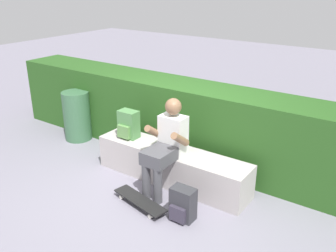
{
  "coord_description": "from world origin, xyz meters",
  "views": [
    {
      "loc": [
        2.53,
        -3.31,
        2.62
      ],
      "look_at": [
        0.01,
        0.29,
        0.84
      ],
      "focal_mm": 39.71,
      "sensor_mm": 36.0,
      "label": 1
    }
  ],
  "objects_px": {
    "backpack_on_ground": "(183,204)",
    "backpack_on_bench": "(128,125)",
    "trash_bin": "(77,116)",
    "skateboard_near_person": "(140,201)",
    "bench_main": "(172,165)",
    "person_skater": "(167,143)"
  },
  "relations": [
    {
      "from": "backpack_on_ground",
      "to": "trash_bin",
      "type": "xyz_separation_m",
      "value": [
        -2.73,
        0.9,
        0.23
      ]
    },
    {
      "from": "person_skater",
      "to": "backpack_on_bench",
      "type": "relative_size",
      "value": 3.05
    },
    {
      "from": "backpack_on_ground",
      "to": "backpack_on_bench",
      "type": "bearing_deg",
      "value": 154.64
    },
    {
      "from": "person_skater",
      "to": "backpack_on_bench",
      "type": "xyz_separation_m",
      "value": [
        -0.81,
        0.21,
        -0.0
      ]
    },
    {
      "from": "bench_main",
      "to": "backpack_on_bench",
      "type": "height_order",
      "value": "backpack_on_bench"
    },
    {
      "from": "skateboard_near_person",
      "to": "backpack_on_bench",
      "type": "distance_m",
      "value": 1.21
    },
    {
      "from": "person_skater",
      "to": "bench_main",
      "type": "bearing_deg",
      "value": 108.38
    },
    {
      "from": "bench_main",
      "to": "backpack_on_ground",
      "type": "xyz_separation_m",
      "value": [
        0.6,
        -0.64,
        -0.04
      ]
    },
    {
      "from": "skateboard_near_person",
      "to": "trash_bin",
      "type": "xyz_separation_m",
      "value": [
        -2.17,
        0.99,
        0.34
      ]
    },
    {
      "from": "bench_main",
      "to": "person_skater",
      "type": "height_order",
      "value": "person_skater"
    },
    {
      "from": "skateboard_near_person",
      "to": "backpack_on_ground",
      "type": "distance_m",
      "value": 0.59
    },
    {
      "from": "bench_main",
      "to": "trash_bin",
      "type": "bearing_deg",
      "value": 173.05
    },
    {
      "from": "bench_main",
      "to": "trash_bin",
      "type": "height_order",
      "value": "trash_bin"
    },
    {
      "from": "bench_main",
      "to": "backpack_on_ground",
      "type": "bearing_deg",
      "value": -47.11
    },
    {
      "from": "skateboard_near_person",
      "to": "backpack_on_ground",
      "type": "relative_size",
      "value": 2.06
    },
    {
      "from": "bench_main",
      "to": "person_skater",
      "type": "bearing_deg",
      "value": -71.62
    },
    {
      "from": "backpack_on_bench",
      "to": "backpack_on_ground",
      "type": "distance_m",
      "value": 1.56
    },
    {
      "from": "skateboard_near_person",
      "to": "backpack_on_bench",
      "type": "bearing_deg",
      "value": 137.12
    },
    {
      "from": "bench_main",
      "to": "backpack_on_ground",
      "type": "relative_size",
      "value": 5.56
    },
    {
      "from": "skateboard_near_person",
      "to": "bench_main",
      "type": "bearing_deg",
      "value": 92.36
    },
    {
      "from": "backpack_on_bench",
      "to": "backpack_on_ground",
      "type": "height_order",
      "value": "backpack_on_bench"
    },
    {
      "from": "backpack_on_bench",
      "to": "trash_bin",
      "type": "distance_m",
      "value": 1.44
    }
  ]
}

